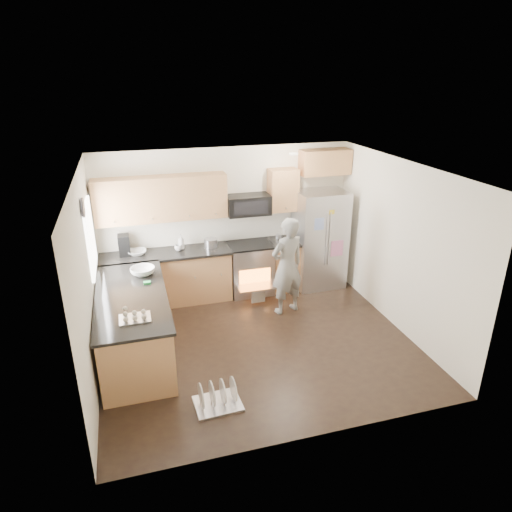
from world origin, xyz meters
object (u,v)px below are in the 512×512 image
object	(u,v)px
person	(287,266)
dish_rack	(218,399)
stove_range	(250,257)
refrigerator	(319,239)

from	to	relation	value
person	dish_rack	distance (m)	2.66
stove_range	dish_rack	xyz separation A→B (m)	(-1.21, -2.89, -0.58)
stove_range	refrigerator	xyz separation A→B (m)	(1.31, -0.06, 0.23)
stove_range	dish_rack	size ratio (longest dim) A/B	3.10
refrigerator	dish_rack	xyz separation A→B (m)	(-2.52, -2.83, -0.81)
person	refrigerator	bearing A→B (deg)	-154.20
stove_range	refrigerator	world-z (taller)	refrigerator
person	dish_rack	xyz separation A→B (m)	(-1.59, -2.00, -0.73)
person	dish_rack	bearing A→B (deg)	35.23
refrigerator	person	xyz separation A→B (m)	(-0.93, -0.83, -0.08)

